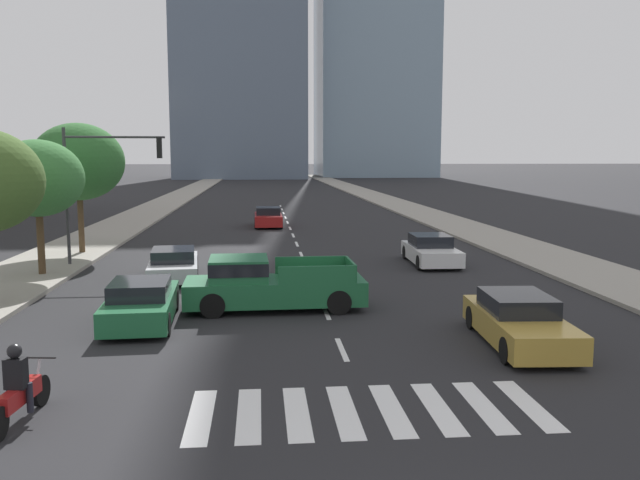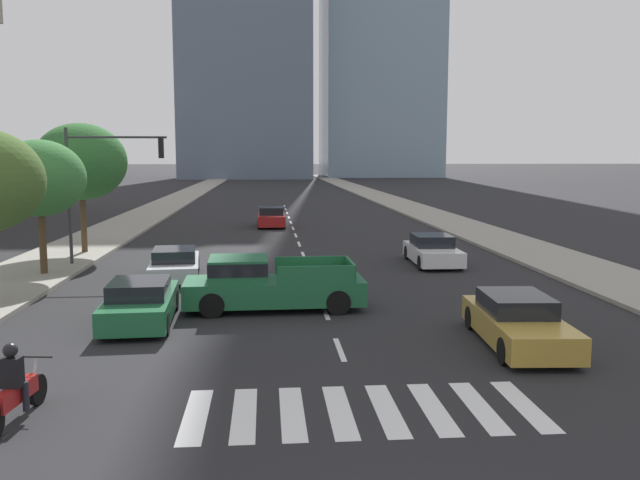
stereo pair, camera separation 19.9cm
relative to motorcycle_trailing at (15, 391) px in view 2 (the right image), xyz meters
name	(u,v)px [view 2 (the right image)]	position (x,y,z in m)	size (l,w,h in m)	color
sidewalk_east	(502,240)	(17.84, 24.09, -0.51)	(4.00, 260.00, 0.15)	gray
sidewalk_west	(86,245)	(-5.10, 24.09, -0.51)	(4.00, 260.00, 0.15)	gray
crosswalk_near	(363,410)	(6.37, 0.00, -0.58)	(6.75, 2.69, 0.01)	silver
lane_divider_center	(296,235)	(6.37, 28.00, -0.58)	(0.14, 50.00, 0.01)	silver
motorcycle_trailing	(15,391)	(0.00, 0.00, 0.00)	(0.70, 2.23, 1.49)	black
pickup_truck	(266,284)	(4.53, 8.51, 0.23)	(5.64, 2.17, 1.67)	#1E6038
sedan_red_0	(271,217)	(4.93, 33.25, 0.04)	(1.89, 4.57, 1.35)	maroon
sedan_green_1	(141,303)	(0.93, 7.11, 0.01)	(2.03, 4.59, 1.28)	#1E6038
sedan_silver_2	(175,264)	(0.95, 14.21, -0.02)	(2.26, 4.80, 1.21)	#B7BABF
sedan_gold_3	(517,322)	(10.95, 4.07, 0.01)	(2.06, 4.75, 1.28)	#B28E38
sedan_white_4	(432,251)	(11.97, 16.74, 0.02)	(1.98, 4.49, 1.30)	silver
traffic_signal_far	(105,171)	(-2.33, 17.31, 3.58)	(4.53, 0.28, 5.86)	#333335
street_tree_second	(39,178)	(-4.30, 14.91, 3.35)	(3.55, 3.55, 5.30)	#4C3823
street_tree_third	(81,162)	(-4.30, 20.92, 3.94)	(4.35, 4.35, 6.23)	#4C3823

